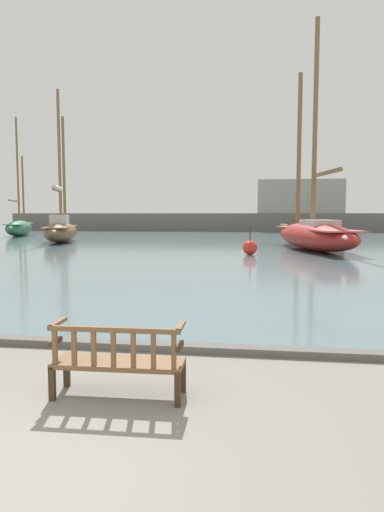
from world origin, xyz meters
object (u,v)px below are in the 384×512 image
Objects in this scene: park_bench at (118,360)px; sailboat_centre_channel at (61,229)px; sailboat_nearest_port at (314,232)px; sailboat_outer_port at (19,227)px; channel_buoy at (250,248)px.

park_bench is 0.14× the size of sailboat_centre_channel.
sailboat_nearest_port is (5.05, 23.19, 0.68)m from park_bench.
sailboat_nearest_port is at bearing 77.72° from park_bench.
sailboat_outer_port reaches higher than park_bench.
sailboat_outer_port is at bearing 120.40° from park_bench.
sailboat_nearest_port reaches higher than channel_buoy.
park_bench is at bearing -64.57° from sailboat_centre_channel.
sailboat_centre_channel is at bearing 148.05° from channel_buoy.
sailboat_outer_port is at bearing 141.74° from channel_buoy.
park_bench is 0.14× the size of sailboat_outer_port.
sailboat_outer_port is 12.45m from sailboat_centre_channel.
sailboat_centre_channel is 19.13m from sailboat_nearest_port.
sailboat_outer_port is 30.43m from sailboat_nearest_port.
sailboat_nearest_port reaches higher than park_bench.
sailboat_centre_channel reaches higher than channel_buoy.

